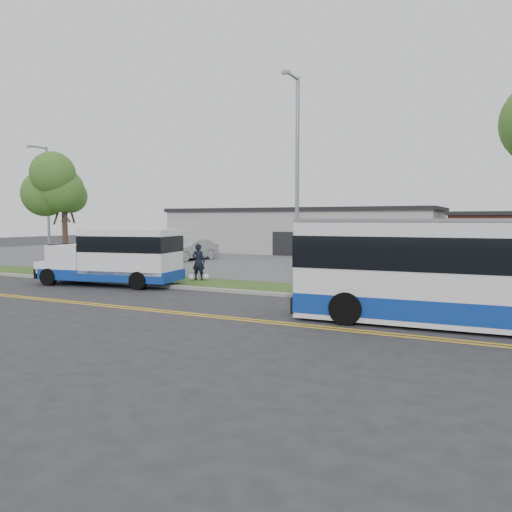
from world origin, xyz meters
The scene contains 18 objects.
ground centered at (0.00, 0.00, 0.00)m, with size 140.00×140.00×0.00m, color #28282B.
lane_line_north centered at (0.00, -3.85, 0.01)m, with size 70.00×0.12×0.01m, color gold.
lane_line_south centered at (0.00, -4.15, 0.01)m, with size 70.00×0.12×0.01m, color gold.
curb centered at (0.00, 1.10, 0.07)m, with size 80.00×0.30×0.15m, color #9E9B93.
verge centered at (0.00, 2.90, 0.05)m, with size 80.00×3.30×0.10m, color #244617.
parking_lot centered at (0.00, 17.00, 0.05)m, with size 80.00×25.00×0.10m, color #4C4C4F.
commercial_building centered at (-6.00, 27.00, 2.18)m, with size 25.40×10.40×4.35m.
brick_wing centered at (10.50, 26.00, 1.96)m, with size 6.30×7.30×3.90m.
tree_west centered at (-12.00, 3.20, 5.12)m, with size 4.40×4.40×6.91m.
streetlight_near centered at (3.00, 2.73, 5.23)m, with size 0.35×1.53×9.50m.
streetlight_far centered at (-16.00, 5.42, 4.48)m, with size 0.35×1.53×8.00m.
shuttle_bus centered at (-5.69, 0.72, 1.51)m, with size 7.62×3.51×2.82m.
transit_bus centered at (11.21, -1.80, 1.68)m, with size 12.07×3.38×3.31m.
pedestrian centered at (-2.88, 3.66, 1.06)m, with size 0.70×0.46×1.92m, color black.
parked_car_a centered at (-10.54, 14.28, 0.92)m, with size 1.73×4.96×1.63m, color #A2A4A9.
parked_car_b centered at (-12.23, 14.73, 0.83)m, with size 2.04×5.02×1.46m, color white.
grocery_bag_left centered at (-3.18, 3.41, 0.26)m, with size 0.32×0.32×0.32m, color white.
grocery_bag_right centered at (-2.58, 3.91, 0.26)m, with size 0.32×0.32×0.32m, color white.
Camera 1 is at (11.45, -18.30, 3.29)m, focal length 35.00 mm.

